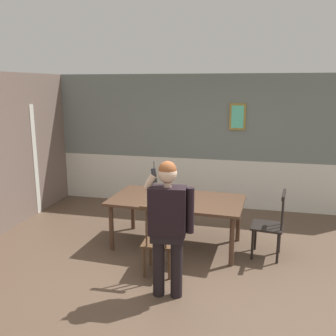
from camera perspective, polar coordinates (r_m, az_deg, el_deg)
ground_plane at (r=5.11m, az=2.45°, el=-15.98°), size 7.22×7.22×0.00m
room_back_partition at (r=7.48m, az=6.80°, el=3.66°), size 6.56×0.17×2.66m
dining_table at (r=5.65m, az=1.36°, el=-5.49°), size 2.05×1.18×0.76m
chair_near_window at (r=4.90m, az=-1.45°, el=-11.22°), size 0.43×0.43×0.98m
chair_by_doorway at (r=5.55m, az=15.49°, el=-8.53°), size 0.49×0.49×0.99m
person_figure at (r=4.24m, az=0.02°, el=-8.18°), size 0.58×0.27×1.64m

